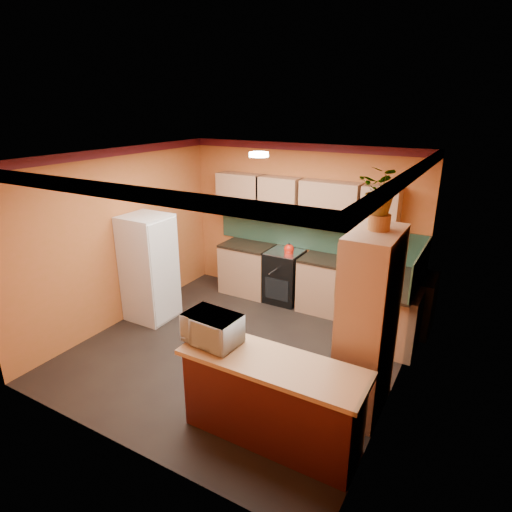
{
  "coord_description": "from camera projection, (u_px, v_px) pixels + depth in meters",
  "views": [
    {
      "loc": [
        2.82,
        -4.43,
        3.29
      ],
      "look_at": [
        0.04,
        0.45,
        1.29
      ],
      "focal_mm": 30.0,
      "sensor_mm": 36.0,
      "label": 1
    }
  ],
  "objects": [
    {
      "name": "room_shell",
      "position": [
        248.0,
        202.0,
        5.57
      ],
      "size": [
        4.24,
        4.24,
        2.72
      ],
      "color": "black",
      "rests_on": "ground"
    },
    {
      "name": "base_cabinets_back",
      "position": [
        318.0,
        284.0,
        7.16
      ],
      "size": [
        3.65,
        0.6,
        0.88
      ],
      "primitive_type": "cube",
      "color": "tan",
      "rests_on": "ground"
    },
    {
      "name": "microwave",
      "position": [
        212.0,
        328.0,
        4.44
      ],
      "size": [
        0.6,
        0.43,
        0.32
      ],
      "primitive_type": "imported",
      "rotation": [
        0.0,
        0.0,
        -0.07
      ],
      "color": "silver",
      "rests_on": "bar_top"
    },
    {
      "name": "countertop_right",
      "position": [
        392.0,
        290.0,
        5.82
      ],
      "size": [
        0.62,
        0.8,
        0.04
      ],
      "primitive_type": "cube",
      "color": "black",
      "rests_on": "base_cabinets_right"
    },
    {
      "name": "countertop_back",
      "position": [
        319.0,
        258.0,
        7.0
      ],
      "size": [
        3.65,
        0.62,
        0.04
      ],
      "primitive_type": "cube",
      "color": "black",
      "rests_on": "base_cabinets_back"
    },
    {
      "name": "pantry",
      "position": [
        368.0,
        325.0,
        4.6
      ],
      "size": [
        0.48,
        0.9,
        2.1
      ],
      "primitive_type": "cube",
      "color": "tan",
      "rests_on": "ground"
    },
    {
      "name": "bar_top",
      "position": [
        272.0,
        363.0,
        4.18
      ],
      "size": [
        1.9,
        0.65,
        0.05
      ],
      "primitive_type": "cube",
      "color": "tan",
      "rests_on": "breakfast_bar"
    },
    {
      "name": "breakfast_bar",
      "position": [
        271.0,
        402.0,
        4.33
      ],
      "size": [
        1.8,
        0.55,
        0.88
      ],
      "primitive_type": "cube",
      "color": "#4E1213",
      "rests_on": "ground"
    },
    {
      "name": "fridge",
      "position": [
        149.0,
        268.0,
        6.74
      ],
      "size": [
        0.68,
        0.66,
        1.7
      ],
      "primitive_type": "cube",
      "color": "silver",
      "rests_on": "ground"
    },
    {
      "name": "fern",
      "position": [
        382.0,
        190.0,
        4.16
      ],
      "size": [
        0.5,
        0.46,
        0.48
      ],
      "primitive_type": "imported",
      "rotation": [
        0.0,
        0.0,
        -0.22
      ],
      "color": "tan",
      "rests_on": "fern_pot"
    },
    {
      "name": "fern_pot",
      "position": [
        379.0,
        222.0,
        4.26
      ],
      "size": [
        0.22,
        0.22,
        0.16
      ],
      "primitive_type": "cylinder",
      "color": "brown",
      "rests_on": "pantry"
    },
    {
      "name": "sink",
      "position": [
        366.0,
        265.0,
        6.63
      ],
      "size": [
        0.48,
        0.4,
        0.03
      ],
      "primitive_type": "cube",
      "color": "silver",
      "rests_on": "countertop_back"
    },
    {
      "name": "kettle",
      "position": [
        289.0,
        248.0,
        7.17
      ],
      "size": [
        0.22,
        0.22,
        0.18
      ],
      "primitive_type": null,
      "rotation": [
        0.0,
        0.0,
        -0.39
      ],
      "color": "red",
      "rests_on": "stove"
    },
    {
      "name": "stove",
      "position": [
        284.0,
        276.0,
        7.45
      ],
      "size": [
        0.58,
        0.58,
        0.91
      ],
      "primitive_type": "cube",
      "color": "black",
      "rests_on": "ground"
    },
    {
      "name": "base_cabinets_right",
      "position": [
        388.0,
        320.0,
        5.97
      ],
      "size": [
        0.6,
        0.8,
        0.88
      ],
      "primitive_type": "cube",
      "color": "tan",
      "rests_on": "ground"
    }
  ]
}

